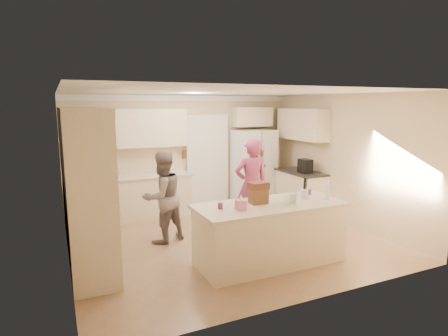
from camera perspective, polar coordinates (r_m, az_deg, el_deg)
name	(u,v)px	position (r m, az deg, el deg)	size (l,w,h in m)	color
floor	(227,241)	(6.79, 0.47, -11.06)	(5.20, 4.60, 0.02)	#967254
ceiling	(227,91)	(6.35, 0.51, 11.62)	(5.20, 4.60, 0.02)	white
wall_back	(184,153)	(8.57, -6.08, 2.29)	(5.20, 0.02, 2.60)	beige
wall_front	(311,199)	(4.51, 13.09, -4.66)	(5.20, 0.02, 2.60)	beige
wall_left	(63,182)	(5.85, -23.34, -1.91)	(0.02, 4.60, 2.60)	beige
wall_right	(345,159)	(7.90, 17.90, 1.25)	(0.02, 4.60, 2.60)	beige
crown_back	(184,98)	(8.45, -6.13, 10.55)	(5.20, 0.08, 0.12)	white
pantry_bank	(85,185)	(6.09, -20.40, -2.50)	(0.60, 2.60, 2.35)	beige
back_base_cab	(138,198)	(8.14, -12.99, -4.46)	(2.20, 0.60, 0.88)	beige
back_countertop	(137,177)	(8.03, -13.10, -1.29)	(2.24, 0.63, 0.04)	beige
back_upper_cab	(134,128)	(8.04, -13.57, 5.89)	(2.20, 0.35, 0.80)	beige
doorway_opening	(207,162)	(8.76, -2.58, 0.85)	(0.90, 0.06, 2.10)	black
doorway_casing	(208,163)	(8.73, -2.50, 0.82)	(1.02, 0.03, 2.22)	white
wall_frame_upper	(185,142)	(8.51, -5.90, 3.94)	(0.15, 0.02, 0.20)	brown
wall_frame_lower	(186,154)	(8.54, -5.87, 2.14)	(0.15, 0.02, 0.20)	brown
refrigerator	(254,168)	(8.94, 4.56, 0.03)	(0.90, 0.70, 1.80)	white
fridge_seam	(261,170)	(8.64, 5.70, -0.33)	(0.01, 0.02, 1.78)	gray
fridge_dispenser	(253,160)	(8.48, 4.48, 1.22)	(0.22, 0.03, 0.35)	black
fridge_handle_l	(260,164)	(8.57, 5.48, 0.62)	(0.02, 0.02, 0.85)	silver
fridge_handle_r	(264,164)	(8.62, 6.06, 0.66)	(0.02, 0.02, 0.85)	silver
over_fridge_cab	(252,117)	(9.00, 4.31, 7.79)	(0.95, 0.35, 0.45)	beige
right_base_cab	(301,192)	(8.62, 11.59, -3.62)	(0.60, 1.20, 0.88)	beige
right_countertop	(301,172)	(8.52, 11.64, -0.61)	(0.63, 1.24, 0.04)	#2D2B28
right_upper_cab	(302,124)	(8.64, 11.82, 6.54)	(0.35, 1.50, 0.70)	beige
coffee_maker	(305,166)	(8.31, 12.27, 0.30)	(0.22, 0.28, 0.30)	black
island_base	(270,235)	(5.82, 6.97, -10.04)	(2.20, 0.90, 0.88)	beige
island_top	(270,205)	(5.68, 7.07, -5.66)	(2.28, 0.96, 0.05)	beige
utensil_crock	(304,194)	(6.05, 12.10, -3.87)	(0.13, 0.13, 0.15)	white
tissue_box	(241,205)	(5.31, 2.57, -5.63)	(0.13, 0.13, 0.14)	pink
tissue_plume	(241,197)	(5.28, 2.58, -4.48)	(0.08, 0.08, 0.08)	white
dollhouse_body	(258,196)	(5.65, 5.26, -4.29)	(0.26, 0.18, 0.22)	brown
dollhouse_roof	(259,186)	(5.62, 5.29, -2.70)	(0.28, 0.20, 0.10)	#592D1E
jam_jar	(220,206)	(5.34, -0.57, -5.81)	(0.07, 0.07, 0.09)	#59263F
greeting_card_a	(286,201)	(5.57, 9.49, -4.92)	(0.12, 0.01, 0.16)	white
greeting_card_b	(293,199)	(5.69, 10.46, -4.62)	(0.12, 0.01, 0.16)	silver
water_bottle	(328,192)	(6.07, 15.52, -3.53)	(0.07, 0.07, 0.24)	silver
shaker_salt	(306,192)	(6.29, 12.41, -3.65)	(0.05, 0.05, 0.09)	#333A98
shaker_pepper	(310,192)	(6.33, 12.92, -3.58)	(0.05, 0.05, 0.09)	#333A98
teen_boy	(163,197)	(6.60, -9.35, -4.37)	(0.78, 0.61, 1.61)	gray
teen_girl	(251,186)	(7.05, 4.17, -2.69)	(0.65, 0.42, 1.78)	#B44168
fridge_magnets	(261,170)	(8.63, 5.73, -0.33)	(0.76, 0.02, 1.44)	tan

